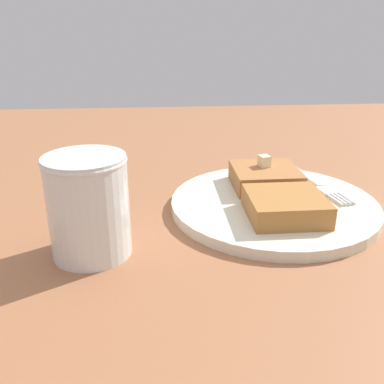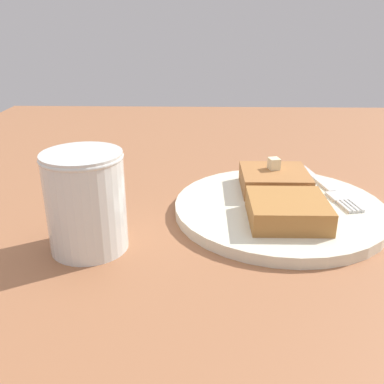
% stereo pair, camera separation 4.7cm
% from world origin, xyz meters
% --- Properties ---
extents(table_surface, '(1.15, 1.15, 0.02)m').
position_xyz_m(table_surface, '(0.00, 0.00, 0.01)').
color(table_surface, '#99603E').
rests_on(table_surface, ground).
extents(plate, '(0.25, 0.25, 0.01)m').
position_xyz_m(plate, '(0.08, 0.03, 0.03)').
color(plate, silver).
rests_on(plate, table_surface).
extents(toast_slice_left, '(0.08, 0.09, 0.03)m').
position_xyz_m(toast_slice_left, '(0.04, 0.02, 0.05)').
color(toast_slice_left, '#A86C3A').
rests_on(toast_slice_left, plate).
extents(toast_slice_middle, '(0.08, 0.09, 0.03)m').
position_xyz_m(toast_slice_middle, '(0.13, 0.03, 0.05)').
color(toast_slice_middle, '#A96F36').
rests_on(toast_slice_middle, plate).
extents(butter_pat_primary, '(0.02, 0.02, 0.01)m').
position_xyz_m(butter_pat_primary, '(0.03, 0.02, 0.07)').
color(butter_pat_primary, beige).
rests_on(butter_pat_primary, toast_slice_left).
extents(fork, '(0.16, 0.04, 0.00)m').
position_xyz_m(fork, '(0.04, 0.10, 0.03)').
color(fork, silver).
rests_on(fork, plate).
extents(syrup_jar, '(0.08, 0.08, 0.10)m').
position_xyz_m(syrup_jar, '(0.17, -0.18, 0.07)').
color(syrup_jar, '#481D0D').
rests_on(syrup_jar, table_surface).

